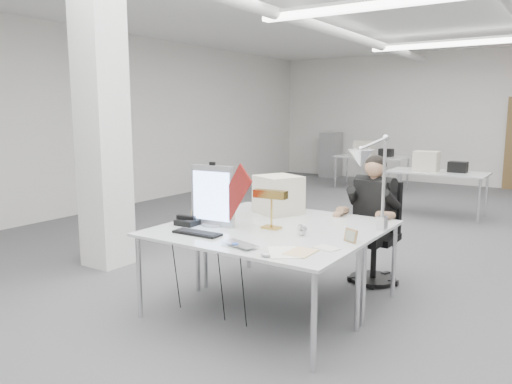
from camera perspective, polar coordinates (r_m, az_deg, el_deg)
room_shell at (r=6.32m, az=12.85°, el=8.24°), size 10.04×14.04×3.24m
desk_main at (r=4.12m, az=-1.30°, el=-5.36°), size 1.80×0.90×0.02m
desk_second at (r=4.87m, az=4.76°, el=-3.11°), size 1.80×0.90×0.02m
bg_desk_a at (r=9.07m, az=20.05°, el=2.12°), size 1.60×0.80×0.02m
bg_desk_b at (r=11.75m, az=13.09°, el=3.94°), size 1.60×0.80×0.02m
filing_cabinet at (r=13.75m, az=8.54°, el=4.22°), size 0.45×0.55×1.20m
office_chair at (r=5.34m, az=13.38°, el=-4.74°), size 0.59×0.59×1.03m
seated_person at (r=5.22m, az=13.35°, el=-0.73°), size 0.61×0.71×0.94m
monitor at (r=4.49m, az=-4.96°, el=-0.42°), size 0.44×0.08×0.55m
pennant at (r=4.29m, az=-2.42°, el=-0.11°), size 0.47×0.17×0.52m
keyboard at (r=4.23m, az=-6.74°, el=-4.69°), size 0.44×0.16×0.02m
laptop at (r=3.81m, az=-2.43°, el=-6.17°), size 0.36×0.29×0.03m
mouse at (r=3.57m, az=1.08°, el=-7.18°), size 0.09×0.07×0.03m
bankers_lamp at (r=4.38m, az=1.78°, el=-1.93°), size 0.32×0.15×0.35m
desk_phone at (r=4.59m, az=-7.81°, el=-3.45°), size 0.20×0.18×0.05m
picture_frame_left at (r=4.74m, az=-6.62°, el=-2.66°), size 0.13×0.09×0.11m
picture_frame_right at (r=4.03m, az=10.78°, el=-4.90°), size 0.14×0.09×0.11m
desk_clock at (r=4.19m, az=5.30°, el=-4.27°), size 0.10×0.06×0.09m
paper_stack_a at (r=3.68m, az=3.21°, el=-6.90°), size 0.37×0.38×0.01m
paper_stack_b at (r=3.69m, az=5.13°, el=-6.89°), size 0.19×0.26×0.01m
paper_stack_c at (r=3.83m, az=8.07°, el=-6.36°), size 0.21×0.17×0.01m
beige_monitor at (r=5.04m, az=2.57°, el=-0.30°), size 0.53×0.52×0.38m
architect_lamp at (r=4.20m, az=13.27°, el=0.64°), size 0.26×0.66×0.83m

